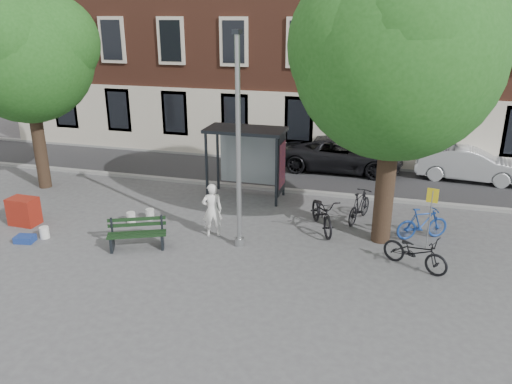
{
  "coord_description": "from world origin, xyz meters",
  "views": [
    {
      "loc": [
        4.06,
        -12.75,
        6.51
      ],
      "look_at": [
        0.25,
        0.9,
        1.4
      ],
      "focal_mm": 35.0,
      "sensor_mm": 36.0,
      "label": 1
    }
  ],
  "objects": [
    {
      "name": "bus_shelter",
      "position": [
        -0.61,
        4.11,
        1.92
      ],
      "size": [
        2.85,
        1.45,
        2.62
      ],
      "color": "#1E2328",
      "rests_on": "ground"
    },
    {
      "name": "bike_a",
      "position": [
        4.94,
        -0.05,
        0.48
      ],
      "size": [
        1.93,
        1.43,
        0.97
      ],
      "primitive_type": "imported",
      "rotation": [
        0.0,
        0.0,
        1.09
      ],
      "color": "black",
      "rests_on": "ground"
    },
    {
      "name": "building_row",
      "position": [
        0.0,
        13.0,
        7.0
      ],
      "size": [
        30.0,
        8.0,
        14.0
      ],
      "primitive_type": "cube",
      "color": "brown",
      "rests_on": "ground"
    },
    {
      "name": "bench",
      "position": [
        -2.84,
        -0.93,
        0.4
      ],
      "size": [
        1.75,
        1.16,
        0.86
      ],
      "rotation": [
        0.0,
        0.0,
        0.42
      ],
      "color": "#1E2328",
      "rests_on": "ground"
    },
    {
      "name": "bucket_c",
      "position": [
        -3.48,
        1.11,
        0.18
      ],
      "size": [
        0.37,
        0.37,
        0.36
      ],
      "primitive_type": "cylinder",
      "rotation": [
        0.0,
        0.0,
        0.42
      ],
      "color": "silver",
      "rests_on": "ground"
    },
    {
      "name": "car_dark",
      "position": [
        2.04,
        8.4,
        0.72
      ],
      "size": [
        5.18,
        2.4,
        1.44
      ],
      "primitive_type": "imported",
      "rotation": [
        0.0,
        0.0,
        1.57
      ],
      "color": "black",
      "rests_on": "ground"
    },
    {
      "name": "tree_right",
      "position": [
        4.01,
        1.38,
        5.62
      ],
      "size": [
        5.76,
        5.6,
        8.2
      ],
      "color": "black",
      "rests_on": "ground"
    },
    {
      "name": "bucket_a",
      "position": [
        -3.94,
        0.68,
        0.18
      ],
      "size": [
        0.33,
        0.33,
        0.36
      ],
      "primitive_type": "cylinder",
      "rotation": [
        0.0,
        0.0,
        -0.21
      ],
      "color": "silver",
      "rests_on": "ground"
    },
    {
      "name": "notice_sign",
      "position": [
        5.32,
        1.31,
        1.33
      ],
      "size": [
        0.32,
        0.09,
        1.85
      ],
      "rotation": [
        0.0,
        0.0,
        -0.2
      ],
      "color": "#9EA0A3",
      "rests_on": "ground"
    },
    {
      "name": "red_stand",
      "position": [
        -7.22,
        -0.35,
        0.45
      ],
      "size": [
        0.92,
        0.63,
        0.9
      ],
      "primitive_type": "cube",
      "rotation": [
        0.0,
        0.0,
        -0.03
      ],
      "color": "maroon",
      "rests_on": "ground"
    },
    {
      "name": "ground",
      "position": [
        0.0,
        0.0,
        0.0
      ],
      "size": [
        90.0,
        90.0,
        0.0
      ],
      "primitive_type": "plane",
      "color": "#4C4C4F",
      "rests_on": "ground"
    },
    {
      "name": "bucket_b",
      "position": [
        -5.91,
        -1.09,
        0.18
      ],
      "size": [
        0.35,
        0.35,
        0.36
      ],
      "primitive_type": "cylinder",
      "rotation": [
        0.0,
        0.0,
        -0.28
      ],
      "color": "white",
      "rests_on": "ground"
    },
    {
      "name": "blue_crate",
      "position": [
        -6.3,
        -1.5,
        0.1
      ],
      "size": [
        0.61,
        0.49,
        0.2
      ],
      "primitive_type": "cube",
      "rotation": [
        0.0,
        0.0,
        0.17
      ],
      "color": "navy",
      "rests_on": "ground"
    },
    {
      "name": "bike_c",
      "position": [
        2.17,
        1.81,
        0.57
      ],
      "size": [
        1.57,
        2.28,
        1.14
      ],
      "primitive_type": "imported",
      "rotation": [
        0.0,
        0.0,
        0.42
      ],
      "color": "black",
      "rests_on": "ground"
    },
    {
      "name": "curb_near",
      "position": [
        0.0,
        5.0,
        0.06
      ],
      "size": [
        40.0,
        0.25,
        0.12
      ],
      "primitive_type": "cube",
      "color": "gray",
      "rests_on": "ground"
    },
    {
      "name": "lamppost",
      "position": [
        0.0,
        0.0,
        2.78
      ],
      "size": [
        0.28,
        0.35,
        6.11
      ],
      "color": "#9EA0A3",
      "rests_on": "ground"
    },
    {
      "name": "tree_left",
      "position": [
        -8.99,
        2.88,
        5.22
      ],
      "size": [
        5.18,
        4.86,
        7.4
      ],
      "color": "black",
      "rests_on": "ground"
    },
    {
      "name": "curb_far",
      "position": [
        0.0,
        9.0,
        0.06
      ],
      "size": [
        40.0,
        0.25,
        0.12
      ],
      "primitive_type": "cube",
      "color": "gray",
      "rests_on": "ground"
    },
    {
      "name": "painter",
      "position": [
        -1.02,
        0.47,
        0.85
      ],
      "size": [
        0.73,
        0.63,
        1.69
      ],
      "primitive_type": "imported",
      "rotation": [
        0.0,
        0.0,
        3.58
      ],
      "color": "white",
      "rests_on": "ground"
    },
    {
      "name": "bike_b",
      "position": [
        5.19,
        1.96,
        0.5
      ],
      "size": [
        1.69,
        1.17,
        1.0
      ],
      "primitive_type": "imported",
      "rotation": [
        0.0,
        0.0,
        2.04
      ],
      "color": "navy",
      "rests_on": "ground"
    },
    {
      "name": "car_silver",
      "position": [
        7.21,
        8.4,
        0.69
      ],
      "size": [
        4.29,
        1.79,
        1.38
      ],
      "primitive_type": "imported",
      "rotation": [
        0.0,
        0.0,
        1.49
      ],
      "color": "#ACAFB4",
      "rests_on": "ground"
    },
    {
      "name": "bike_d",
      "position": [
        3.24,
        2.83,
        0.52
      ],
      "size": [
        0.99,
        1.81,
        1.05
      ],
      "primitive_type": "imported",
      "rotation": [
        0.0,
        0.0,
        2.84
      ],
      "color": "black",
      "rests_on": "ground"
    },
    {
      "name": "road",
      "position": [
        0.0,
        7.0,
        0.01
      ],
      "size": [
        40.0,
        4.0,
        0.01
      ],
      "primitive_type": "cube",
      "color": "#28282B",
      "rests_on": "ground"
    }
  ]
}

